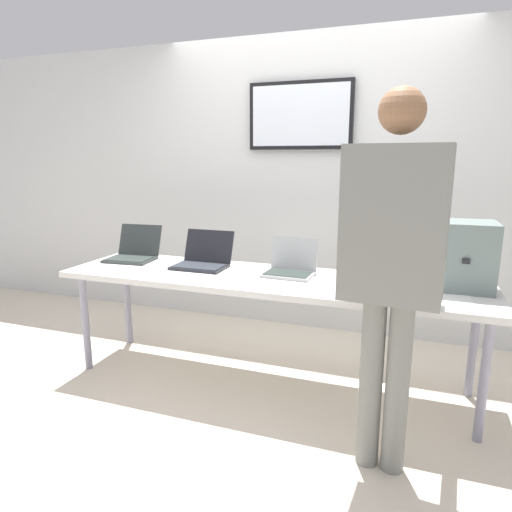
{
  "coord_description": "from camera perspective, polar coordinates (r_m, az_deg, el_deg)",
  "views": [
    {
      "loc": [
        0.88,
        -2.68,
        1.49
      ],
      "look_at": [
        -0.07,
        -0.04,
        0.88
      ],
      "focal_mm": 31.4,
      "sensor_mm": 36.0,
      "label": 1
    }
  ],
  "objects": [
    {
      "name": "laptop_station_3",
      "position": [
        2.9,
        16.53,
        -2.03
      ],
      "size": [
        0.35,
        0.38,
        0.26
      ],
      "color": "#ABB2B9",
      "rests_on": "workbench"
    },
    {
      "name": "laptop_station_0",
      "position": [
        3.53,
        -15.3,
        0.51
      ],
      "size": [
        0.37,
        0.36,
        0.25
      ],
      "color": "#343B39",
      "rests_on": "workbench"
    },
    {
      "name": "laptop_station_2",
      "position": [
        2.97,
        4.42,
        -1.31
      ],
      "size": [
        0.33,
        0.28,
        0.24
      ],
      "color": "#B0B3B3",
      "rests_on": "workbench"
    },
    {
      "name": "person",
      "position": [
        2.1,
        17.06,
        0.66
      ],
      "size": [
        0.47,
        0.62,
        1.79
      ],
      "color": "gray",
      "rests_on": "ground"
    },
    {
      "name": "workbench",
      "position": [
        2.93,
        1.45,
        -3.61
      ],
      "size": [
        2.76,
        0.7,
        0.74
      ],
      "color": "silver",
      "rests_on": "ground"
    },
    {
      "name": "back_wall",
      "position": [
        3.91,
        6.7,
        8.88
      ],
      "size": [
        8.0,
        0.11,
        2.5
      ],
      "color": "silver",
      "rests_on": "ground"
    },
    {
      "name": "laptop_station_1",
      "position": [
        3.2,
        -6.76,
        -0.35
      ],
      "size": [
        0.37,
        0.33,
        0.24
      ],
      "color": "#212228",
      "rests_on": "workbench"
    },
    {
      "name": "ground",
      "position": [
        3.2,
        1.38,
        -15.92
      ],
      "size": [
        8.0,
        8.0,
        0.04
      ],
      "primitive_type": "cube",
      "color": "beige"
    },
    {
      "name": "equipment_box",
      "position": [
        2.88,
        24.93,
        0.06
      ],
      "size": [
        0.34,
        0.31,
        0.4
      ],
      "color": "slate",
      "rests_on": "workbench"
    },
    {
      "name": "paper_sheet",
      "position": [
        2.63,
        23.74,
        -5.39
      ],
      "size": [
        0.22,
        0.31,
        0.0
      ],
      "color": "white",
      "rests_on": "workbench"
    }
  ]
}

